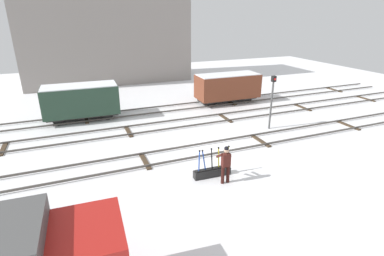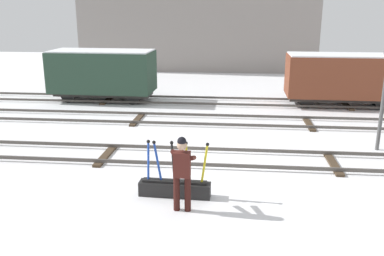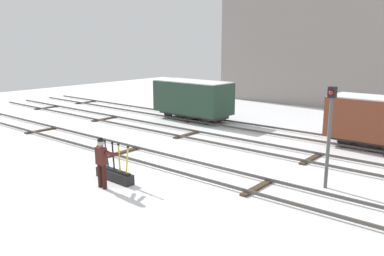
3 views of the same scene
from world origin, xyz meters
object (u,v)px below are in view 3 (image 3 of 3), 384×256
Objects in this scene: signal_post at (330,127)px; freight_car_back_track at (193,98)px; switch_lever_frame at (115,174)px; rail_worker at (102,159)px.

signal_post reaches higher than freight_car_back_track.
signal_post is at bearing 35.86° from switch_lever_frame.
rail_worker is 12.60m from freight_car_back_track.
rail_worker is 0.51× the size of signal_post.
signal_post is at bearing -28.35° from freight_car_back_track.
rail_worker is 7.79m from signal_post.
switch_lever_frame is 0.52× the size of signal_post.
rail_worker is (0.29, -0.74, 0.77)m from switch_lever_frame.
signal_post is (6.21, 4.19, 1.92)m from switch_lever_frame.
switch_lever_frame is at bearing -145.97° from signal_post.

